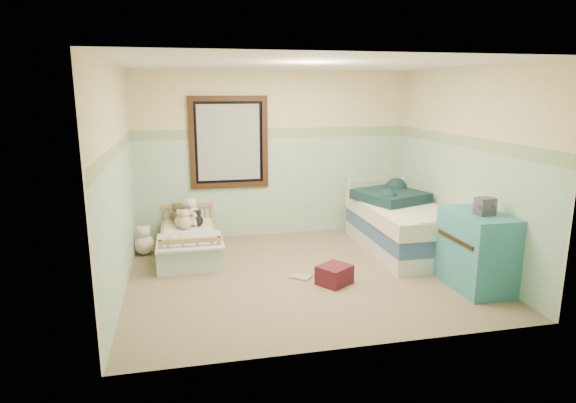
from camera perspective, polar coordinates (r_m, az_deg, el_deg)
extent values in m
cube|color=brown|center=(6.09, 1.79, -8.52)|extent=(4.20, 3.60, 0.02)
cube|color=white|center=(5.68, 1.98, 15.89)|extent=(4.20, 3.60, 0.02)
cube|color=beige|center=(7.49, -1.54, 5.51)|extent=(4.20, 0.04, 2.50)
cube|color=beige|center=(4.07, 8.15, -0.93)|extent=(4.20, 0.04, 2.50)
cube|color=beige|center=(5.62, -19.38, 2.30)|extent=(0.04, 3.60, 2.50)
cube|color=beige|center=(6.59, 19.92, 3.72)|extent=(0.04, 3.60, 2.50)
cube|color=#A0D0AE|center=(7.55, -1.49, 1.73)|extent=(4.20, 0.01, 1.50)
cube|color=#436347|center=(7.44, -1.53, 7.98)|extent=(4.20, 0.01, 0.15)
cube|color=black|center=(7.33, -6.91, 6.83)|extent=(1.16, 0.06, 1.36)
cube|color=#BBBBB5|center=(7.34, -6.91, 6.84)|extent=(0.92, 0.01, 1.12)
cube|color=#A46A44|center=(6.87, -11.38, -5.28)|extent=(0.76, 1.52, 0.20)
cube|color=white|center=(6.83, -11.44, -4.03)|extent=(0.69, 1.45, 0.12)
cube|color=#7895C2|center=(6.35, -11.38, -4.60)|extent=(0.82, 0.76, 0.03)
sphere|color=brown|center=(7.27, -12.77, -1.72)|extent=(0.21, 0.21, 0.21)
sphere|color=white|center=(7.26, -11.20, -1.50)|extent=(0.25, 0.25, 0.25)
sphere|color=beige|center=(7.06, -12.36, -2.26)|extent=(0.18, 0.18, 0.18)
sphere|color=black|center=(7.06, -10.49, -2.22)|extent=(0.16, 0.16, 0.16)
sphere|color=beige|center=(7.02, -16.38, -4.86)|extent=(0.27, 0.27, 0.27)
sphere|color=beige|center=(6.54, -13.04, -6.00)|extent=(0.26, 0.26, 0.26)
cube|color=silver|center=(7.06, 12.97, -4.77)|extent=(0.95, 1.90, 0.22)
cube|color=navy|center=(7.00, 13.06, -3.05)|extent=(0.95, 1.90, 0.22)
cube|color=beige|center=(6.94, 13.15, -1.30)|extent=(0.99, 1.94, 0.22)
cube|color=black|center=(7.15, 11.84, 0.64)|extent=(1.05, 1.08, 0.14)
cube|color=teal|center=(5.96, 21.11, -5.34)|extent=(0.55, 0.87, 0.87)
cube|color=brown|center=(5.75, 21.99, -0.52)|extent=(0.20, 0.16, 0.19)
cube|color=maroon|center=(5.78, 5.43, -8.50)|extent=(0.47, 0.46, 0.22)
cube|color=yellow|center=(5.97, 1.53, -8.75)|extent=(0.30, 0.29, 0.02)
sphere|color=beige|center=(6.94, -11.90, -2.42)|extent=(0.19, 0.19, 0.19)
sphere|color=brown|center=(7.18, -11.73, -1.95)|extent=(0.18, 0.18, 0.18)
sphere|color=beige|center=(7.15, -11.58, -2.13)|extent=(0.15, 0.15, 0.15)
sphere|color=white|center=(7.06, -10.67, -2.27)|extent=(0.15, 0.15, 0.15)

